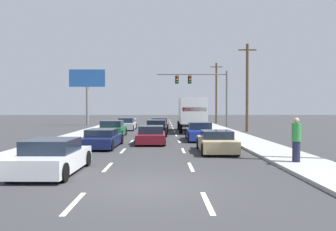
{
  "coord_description": "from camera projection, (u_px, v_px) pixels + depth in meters",
  "views": [
    {
      "loc": [
        0.58,
        -10.01,
        2.44
      ],
      "look_at": [
        0.94,
        15.63,
        1.8
      ],
      "focal_mm": 34.69,
      "sensor_mm": 36.0,
      "label": 1
    }
  ],
  "objects": [
    {
      "name": "traffic_signal_mast",
      "position": [
        198.0,
        85.0,
        39.7
      ],
      "size": [
        8.65,
        0.69,
        6.93
      ],
      "color": "#595B56",
      "rests_on": "ground_plane"
    },
    {
      "name": "car_navy",
      "position": [
        102.0,
        139.0,
        19.79
      ],
      "size": [
        2.08,
        4.63,
        1.13
      ],
      "color": "#141E4C",
      "rests_on": "ground_plane"
    },
    {
      "name": "box_truck",
      "position": [
        191.0,
        112.0,
        32.52
      ],
      "size": [
        2.69,
        8.3,
        3.36
      ],
      "color": "white",
      "rests_on": "ground_plane"
    },
    {
      "name": "ground_plane",
      "position": [
        158.0,
        130.0,
        35.05
      ],
      "size": [
        140.0,
        140.0,
        0.0
      ],
      "primitive_type": "plane",
      "color": "#333335"
    },
    {
      "name": "car_white",
      "position": [
        52.0,
        157.0,
        12.01
      ],
      "size": [
        2.07,
        4.07,
        1.27
      ],
      "color": "white",
      "rests_on": "ground_plane"
    },
    {
      "name": "pedestrian_near_corner",
      "position": [
        296.0,
        140.0,
        13.68
      ],
      "size": [
        0.38,
        0.38,
        1.87
      ],
      "color": "#1E233F",
      "rests_on": "sidewalk_right"
    },
    {
      "name": "roadside_billboard",
      "position": [
        87.0,
        85.0,
        44.02
      ],
      "size": [
        4.86,
        0.36,
        7.59
      ],
      "color": "slate",
      "rests_on": "ground_plane"
    },
    {
      "name": "utility_pole_far",
      "position": [
        216.0,
        92.0,
        48.97
      ],
      "size": [
        1.8,
        0.28,
        9.15
      ],
      "color": "brown",
      "rests_on": "ground_plane"
    },
    {
      "name": "car_tan",
      "position": [
        216.0,
        142.0,
        17.67
      ],
      "size": [
        1.99,
        4.06,
        1.19
      ],
      "color": "tan",
      "rests_on": "ground_plane"
    },
    {
      "name": "utility_pole_mid",
      "position": [
        247.0,
        87.0,
        32.51
      ],
      "size": [
        1.8,
        0.28,
        8.8
      ],
      "color": "brown",
      "rests_on": "ground_plane"
    },
    {
      "name": "car_blue",
      "position": [
        199.0,
        132.0,
        24.04
      ],
      "size": [
        1.95,
        4.32,
        1.35
      ],
      "color": "#1E389E",
      "rests_on": "ground_plane"
    },
    {
      "name": "lane_markings",
      "position": [
        158.0,
        131.0,
        33.26
      ],
      "size": [
        3.54,
        62.0,
        0.01
      ],
      "color": "silver",
      "rests_on": "ground_plane"
    },
    {
      "name": "sidewalk_left",
      "position": [
        86.0,
        133.0,
        29.95
      ],
      "size": [
        2.58,
        80.0,
        0.14
      ],
      "primitive_type": "cube",
      "color": "#9E9E99",
      "rests_on": "ground_plane"
    },
    {
      "name": "car_maroon",
      "position": [
        151.0,
        135.0,
        21.88
      ],
      "size": [
        1.93,
        4.14,
        1.21
      ],
      "color": "maroon",
      "rests_on": "ground_plane"
    },
    {
      "name": "sidewalk_right",
      "position": [
        227.0,
        133.0,
        30.14
      ],
      "size": [
        2.58,
        80.0,
        0.14
      ],
      "primitive_type": "cube",
      "color": "#9E9E99",
      "rests_on": "ground_plane"
    },
    {
      "name": "car_red",
      "position": [
        159.0,
        125.0,
        34.9
      ],
      "size": [
        2.01,
        4.35,
        1.3
      ],
      "color": "red",
      "rests_on": "ground_plane"
    },
    {
      "name": "car_black",
      "position": [
        157.0,
        128.0,
        28.22
      ],
      "size": [
        1.98,
        4.45,
        1.36
      ],
      "color": "black",
      "rests_on": "ground_plane"
    },
    {
      "name": "car_green",
      "position": [
        113.0,
        129.0,
        26.89
      ],
      "size": [
        1.99,
        4.12,
        1.36
      ],
      "color": "#196B38",
      "rests_on": "ground_plane"
    },
    {
      "name": "car_silver",
      "position": [
        127.0,
        124.0,
        35.05
      ],
      "size": [
        1.83,
        4.39,
        1.32
      ],
      "color": "#B7BABF",
      "rests_on": "ground_plane"
    }
  ]
}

